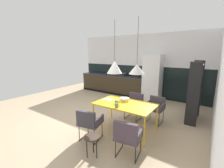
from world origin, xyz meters
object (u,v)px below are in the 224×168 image
object	(u,v)px
fruit_bowl	(124,99)
mug_wide_latte	(117,105)
mug_tall_blue	(116,102)
dining_table	(125,105)
bottle_vinegar_dark	(135,75)
side_stool	(92,138)
pendant_lamp_over_table_near	(115,67)
pendant_lamp_over_table_far	(137,69)
armchair_far_side	(156,105)
refrigerator_column	(152,77)
bottle_oil_tall	(139,75)
armchair_near_window	(134,102)
open_book	(108,100)
armchair_facing_counter	(127,134)
open_shelf_unit	(195,91)
cooking_pot	(124,75)
bottle_spice_small	(109,72)
armchair_head_of_table	(89,121)

from	to	relation	value
fruit_bowl	mug_wide_latte	bearing A→B (deg)	-79.83
fruit_bowl	mug_tall_blue	world-z (taller)	mug_tall_blue
dining_table	bottle_vinegar_dark	distance (m)	3.20
side_stool	pendant_lamp_over_table_near	size ratio (longest dim) A/B	0.33
mug_tall_blue	pendant_lamp_over_table_far	bearing A→B (deg)	16.70
armchair_far_side	fruit_bowl	world-z (taller)	fruit_bowl
refrigerator_column	dining_table	world-z (taller)	refrigerator_column
armchair_far_side	mug_wide_latte	xyz separation A→B (m)	(-0.54, -1.29, 0.28)
pendant_lamp_over_table_near	pendant_lamp_over_table_far	xyz separation A→B (m)	(0.60, 0.04, -0.02)
refrigerator_column	bottle_oil_tall	xyz separation A→B (m)	(-0.62, -0.05, 0.04)
dining_table	fruit_bowl	bearing A→B (deg)	123.32
dining_table	fruit_bowl	size ratio (longest dim) A/B	5.30
refrigerator_column	fruit_bowl	size ratio (longest dim) A/B	6.91
bottle_vinegar_dark	pendant_lamp_over_table_far	distance (m)	3.36
armchair_near_window	open_book	xyz separation A→B (m)	(-0.41, -0.82, 0.24)
refrigerator_column	armchair_near_window	size ratio (longest dim) A/B	2.55
mug_tall_blue	armchair_facing_counter	bearing A→B (deg)	-46.14
armchair_facing_counter	mug_wide_latte	size ratio (longest dim) A/B	6.22
mug_wide_latte	pendant_lamp_over_table_near	distance (m)	0.97
side_stool	pendant_lamp_over_table_near	world-z (taller)	pendant_lamp_over_table_near
side_stool	open_shelf_unit	bearing A→B (deg)	64.32
mug_tall_blue	open_shelf_unit	world-z (taller)	open_shelf_unit
cooking_pot	bottle_spice_small	size ratio (longest dim) A/B	0.71
armchair_facing_counter	mug_tall_blue	size ratio (longest dim) A/B	6.49
mug_tall_blue	cooking_pot	world-z (taller)	cooking_pot
refrigerator_column	pendant_lamp_over_table_far	xyz separation A→B (m)	(0.64, -3.00, 0.66)
refrigerator_column	mug_tall_blue	distance (m)	3.15
dining_table	mug_tall_blue	distance (m)	0.24
mug_tall_blue	bottle_oil_tall	xyz separation A→B (m)	(-0.79, 3.10, 0.25)
refrigerator_column	bottle_oil_tall	size ratio (longest dim) A/B	7.22
bottle_vinegar_dark	mug_tall_blue	bearing A→B (deg)	-72.20
pendant_lamp_over_table_far	bottle_vinegar_dark	bearing A→B (deg)	116.38
bottle_vinegar_dark	bottle_oil_tall	size ratio (longest dim) A/B	1.12
armchair_far_side	open_book	world-z (taller)	open_book
mug_wide_latte	bottle_spice_small	world-z (taller)	bottle_spice_small
armchair_far_side	bottle_vinegar_dark	size ratio (longest dim) A/B	2.42
mug_wide_latte	mug_tall_blue	distance (m)	0.25
mug_wide_latte	cooking_pot	size ratio (longest dim) A/B	0.61
mug_tall_blue	pendant_lamp_over_table_far	distance (m)	1.00
pendant_lamp_over_table_near	armchair_facing_counter	bearing A→B (deg)	-45.18
open_book	bottle_oil_tall	bearing A→B (deg)	98.11
open_book	bottle_oil_tall	world-z (taller)	bottle_oil_tall
armchair_near_window	pendant_lamp_over_table_far	size ratio (longest dim) A/B	0.61
armchair_head_of_table	bottle_oil_tall	xyz separation A→B (m)	(-0.52, 3.85, 0.53)
fruit_bowl	bottle_vinegar_dark	world-z (taller)	bottle_vinegar_dark
armchair_facing_counter	mug_wide_latte	world-z (taller)	mug_wide_latte
armchair_near_window	open_shelf_unit	distance (m)	1.81
refrigerator_column	bottle_vinegar_dark	xyz separation A→B (m)	(-0.83, -0.04, 0.06)
open_book	cooking_pot	world-z (taller)	cooking_pot
refrigerator_column	armchair_far_side	world-z (taller)	refrigerator_column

